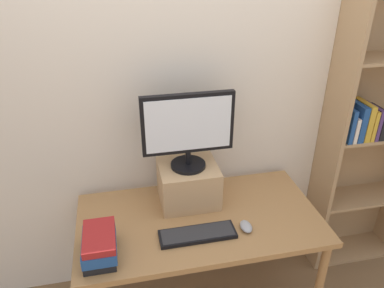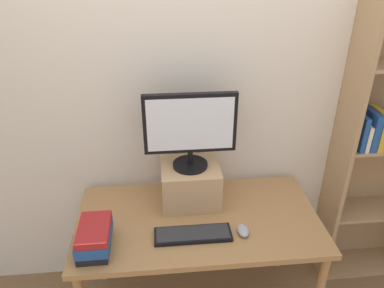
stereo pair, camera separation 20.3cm
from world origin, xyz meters
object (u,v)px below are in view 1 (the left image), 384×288
at_px(computer_monitor, 188,128).
at_px(computer_mouse, 246,226).
at_px(bookshelf_unit, 372,131).
at_px(desk, 199,228).
at_px(keyboard, 198,234).
at_px(riser_box, 188,183).
at_px(book_stack, 99,245).

distance_m(computer_monitor, computer_mouse, 0.64).
distance_m(bookshelf_unit, computer_monitor, 1.33).
height_order(desk, keyboard, keyboard).
bearing_deg(computer_mouse, riser_box, 127.80).
bearing_deg(bookshelf_unit, desk, -166.72).
distance_m(bookshelf_unit, book_stack, 1.92).
bearing_deg(computer_mouse, bookshelf_unit, 23.59).
height_order(desk, computer_mouse, computer_mouse).
height_order(bookshelf_unit, keyboard, bookshelf_unit).
xyz_separation_m(computer_monitor, book_stack, (-0.54, -0.37, -0.42)).
bearing_deg(bookshelf_unit, keyboard, -161.06).
xyz_separation_m(desk, keyboard, (-0.05, -0.15, 0.09)).
bearing_deg(book_stack, desk, 18.69).
bearing_deg(desk, riser_box, 99.19).
bearing_deg(book_stack, keyboard, 4.23).
relative_size(computer_monitor, computer_mouse, 5.09).
xyz_separation_m(bookshelf_unit, book_stack, (-1.84, -0.49, -0.22)).
xyz_separation_m(desk, riser_box, (-0.03, 0.18, 0.20)).
bearing_deg(computer_mouse, book_stack, -177.41).
bearing_deg(computer_monitor, desk, -80.73).
height_order(computer_monitor, book_stack, computer_monitor).
height_order(desk, book_stack, book_stack).
distance_m(desk, computer_mouse, 0.30).
xyz_separation_m(keyboard, book_stack, (-0.52, -0.04, 0.06)).
bearing_deg(bookshelf_unit, book_stack, -165.03).
xyz_separation_m(keyboard, computer_mouse, (0.28, -0.00, 0.01)).
relative_size(computer_mouse, book_stack, 0.39).
bearing_deg(keyboard, bookshelf_unit, 18.94).
bearing_deg(book_stack, computer_monitor, 34.69).
distance_m(desk, book_stack, 0.62).
relative_size(bookshelf_unit, computer_monitor, 3.96).
xyz_separation_m(computer_monitor, keyboard, (-0.02, -0.33, -0.48)).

